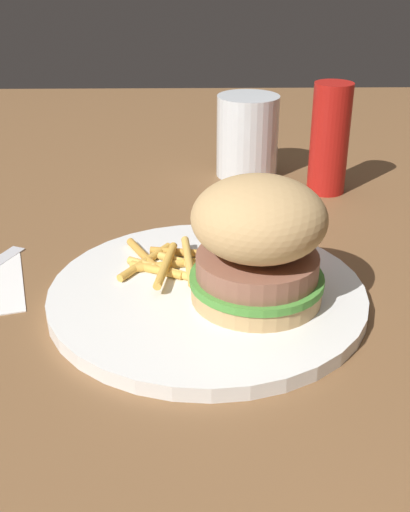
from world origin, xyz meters
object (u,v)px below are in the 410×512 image
at_px(drink_glass, 246,140).
at_px(plate, 205,295).
at_px(sandwich, 256,240).
at_px(ketchup_bottle, 328,139).
at_px(fries_pile, 166,262).

bearing_deg(drink_glass, plate, -10.22).
bearing_deg(sandwich, ketchup_bottle, 158.28).
bearing_deg(fries_pile, plate, 41.52).
height_order(sandwich, ketchup_bottle, ketchup_bottle).
relative_size(sandwich, ketchup_bottle, 0.84).
bearing_deg(plate, drink_glass, 169.78).
distance_m(sandwich, drink_glass, 0.33).
xyz_separation_m(fries_pile, drink_glass, (-0.28, 0.09, 0.03)).
height_order(plate, ketchup_bottle, ketchup_bottle).
distance_m(sandwich, fries_pile, 0.10).
bearing_deg(drink_glass, fries_pile, -18.11).
xyz_separation_m(plate, ketchup_bottle, (-0.25, 0.15, 0.06)).
xyz_separation_m(fries_pile, ketchup_bottle, (-0.21, 0.18, 0.05)).
bearing_deg(plate, fries_pile, -138.48).
distance_m(fries_pile, drink_glass, 0.29).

